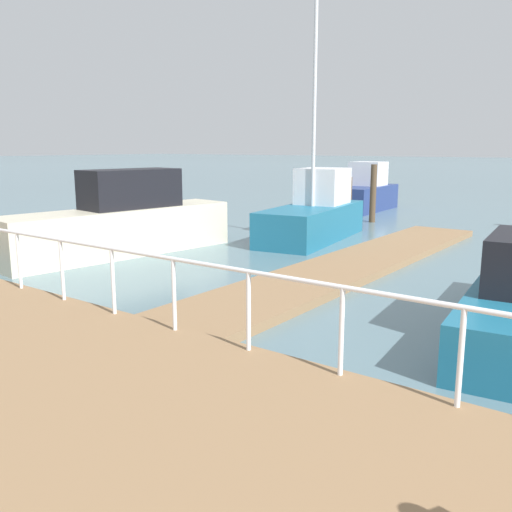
# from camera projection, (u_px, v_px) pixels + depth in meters

# --- Properties ---
(ground_plane) EXTENTS (300.00, 300.00, 0.00)m
(ground_plane) POSITION_uv_depth(u_px,v_px,m) (14.00, 250.00, 16.20)
(ground_plane) COLOR slate
(floating_dock) EXTENTS (14.21, 2.00, 0.18)m
(floating_dock) POSITION_uv_depth(u_px,v_px,m) (351.00, 265.00, 13.68)
(floating_dock) COLOR #93704C
(floating_dock) RESTS_ON ground_plane
(boardwalk_railing) EXTENTS (0.06, 26.81, 1.08)m
(boardwalk_railing) POSITION_uv_depth(u_px,v_px,m) (248.00, 290.00, 7.01)
(boardwalk_railing) COLOR white
(boardwalk_railing) RESTS_ON boardwalk
(dock_piling_4) EXTENTS (0.25, 0.25, 2.30)m
(dock_piling_4) POSITION_uv_depth(u_px,v_px,m) (373.00, 194.00, 21.94)
(dock_piling_4) COLOR brown
(dock_piling_4) RESTS_ON ground_plane
(dock_piling_5) EXTENTS (0.29, 0.29, 1.78)m
(dock_piling_5) POSITION_uv_depth(u_px,v_px,m) (348.00, 199.00, 22.40)
(dock_piling_5) COLOR brown
(dock_piling_5) RESTS_ON ground_plane
(moored_boat_1) EXTENTS (4.53, 2.08, 2.28)m
(moored_boat_1) POSITION_uv_depth(u_px,v_px,m) (364.00, 193.00, 26.15)
(moored_boat_1) COLOR navy
(moored_boat_1) RESTS_ON ground_plane
(moored_boat_3) EXTENTS (6.93, 2.41, 2.38)m
(moored_boat_3) POSITION_uv_depth(u_px,v_px,m) (123.00, 223.00, 15.44)
(moored_boat_3) COLOR beige
(moored_boat_3) RESTS_ON ground_plane
(moored_boat_4) EXTENTS (5.46, 2.58, 7.92)m
(moored_boat_4) POSITION_uv_depth(u_px,v_px,m) (314.00, 214.00, 18.02)
(moored_boat_4) COLOR #1E6B8C
(moored_boat_4) RESTS_ON ground_plane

